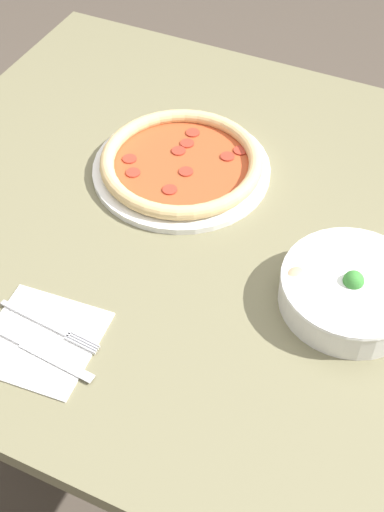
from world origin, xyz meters
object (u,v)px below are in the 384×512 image
knife (28,346)px  pizza (181,164)px  bowl (352,289)px  fork (49,325)px

knife → pizza: bearing=90.5°
knife → bowl: bearing=40.0°
pizza → fork: 0.41m
pizza → bowl: bearing=65.5°
bowl → pizza: bearing=-114.5°
bowl → fork: 0.46m
pizza → knife: 0.45m
pizza → fork: (0.41, -0.03, -0.01)m
fork → bowl: bearing=36.0°
bowl → fork: bowl is taller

